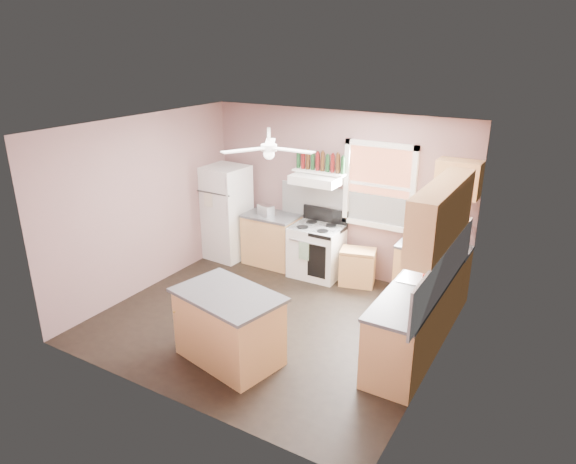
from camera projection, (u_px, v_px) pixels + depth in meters
The scene contains 32 objects.
floor at pixel (271, 320), 7.24m from camera, with size 4.50×4.50×0.00m, color black.
ceiling at pixel (269, 127), 6.30m from camera, with size 4.50×4.50×0.00m, color white.
wall_back at pixel (336, 194), 8.40m from camera, with size 4.50×0.05×2.70m, color #7B5957.
wall_right at pixel (443, 266), 5.68m from camera, with size 0.05×4.00×2.70m, color #7B5957.
wall_left at pixel (145, 204), 7.85m from camera, with size 0.05×4.00×2.70m, color #7B5957.
backsplash_back at pixel (360, 209), 8.21m from camera, with size 2.90×0.03×0.55m, color white.
backsplash_right at pixel (445, 270), 6.00m from camera, with size 0.03×2.60×0.55m, color white.
window_view at pixel (379, 186), 7.92m from camera, with size 1.00×0.02×1.20m, color brown.
window_frame at pixel (379, 186), 7.90m from camera, with size 1.16×0.07×1.36m, color white.
refrigerator at pixel (226, 213), 9.11m from camera, with size 0.71×0.69×1.67m, color white.
base_cabinet_left at pixel (272, 240), 8.96m from camera, with size 0.90×0.60×0.86m, color tan.
counter_left at pixel (271, 216), 8.81m from camera, with size 0.92×0.62×0.04m, color #444547.
toaster at pixel (266, 210), 8.74m from camera, with size 0.28×0.16×0.18m, color silver.
stove at pixel (316, 251), 8.49m from camera, with size 0.81×0.64×0.86m, color white.
range_hood at pixel (316, 179), 8.19m from camera, with size 0.78×0.50×0.14m, color white.
bottle_shelf at pixel (320, 172), 8.26m from camera, with size 0.90×0.26×0.03m, color white.
cart at pixel (357, 269), 8.22m from camera, with size 0.54×0.36×0.54m, color tan.
base_cabinet_corner at pixel (431, 275), 7.63m from camera, with size 1.00×0.60×0.86m, color tan.
base_cabinet_right at pixel (415, 320), 6.40m from camera, with size 0.60×2.20×0.86m, color tan.
counter_corner at pixel (434, 247), 7.47m from camera, with size 1.02×0.62×0.04m, color #444547.
counter_right at pixel (418, 287), 6.25m from camera, with size 0.62×2.22×0.04m, color #444547.
sink at pixel (423, 280), 6.40m from camera, with size 0.55×0.45×0.03m, color silver.
faucet at pixel (436, 277), 6.30m from camera, with size 0.03×0.03×0.14m, color silver.
upper_cabinet_right at pixel (441, 215), 6.03m from camera, with size 0.33×1.80×0.76m, color tan.
upper_cabinet_corner at pixel (458, 179), 7.12m from camera, with size 0.60×0.33×0.52m, color tan.
paper_towel at pixel (462, 224), 7.32m from camera, with size 0.12×0.12×0.26m, color white.
island at pixel (229, 328), 6.21m from camera, with size 1.21×0.76×0.86m, color tan.
island_top at pixel (228, 295), 6.06m from camera, with size 1.28×0.83×0.04m, color #444547.
ceiling_fan_hub at pixel (269, 148), 6.38m from camera, with size 0.20×0.20×0.08m, color white.
soap_bottle at pixel (426, 282), 6.08m from camera, with size 0.09×0.09×0.23m, color silver.
red_caddy at pixel (430, 277), 6.36m from camera, with size 0.18×0.12×0.10m, color red.
wine_bottles at pixel (320, 162), 8.20m from camera, with size 0.86×0.06×0.31m.
Camera 1 is at (3.43, -5.35, 3.69)m, focal length 32.00 mm.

